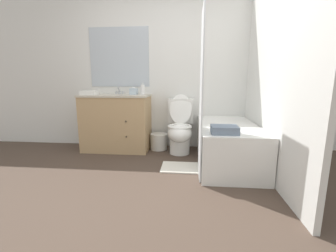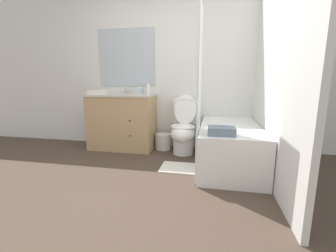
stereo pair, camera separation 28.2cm
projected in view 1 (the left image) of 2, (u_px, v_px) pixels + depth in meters
name	position (u px, v px, depth m)	size (l,w,h in m)	color
ground_plane	(148.00, 193.00, 2.20)	(14.00, 14.00, 0.00)	#47382D
wall_back	(166.00, 71.00, 3.63)	(8.00, 0.06, 2.50)	silver
wall_right	(268.00, 67.00, 2.66)	(0.05, 2.68, 2.50)	silver
vanity_cabinet	(117.00, 122.00, 3.57)	(1.04, 0.58, 0.88)	tan
sink_faucet	(119.00, 92.00, 3.67)	(0.14, 0.12, 0.12)	silver
toilet	(180.00, 128.00, 3.42)	(0.39, 0.67, 0.89)	white
bathtub	(227.00, 144.00, 2.99)	(0.74, 1.47, 0.53)	white
shower_curtain	(201.00, 95.00, 2.48)	(0.01, 0.49, 1.85)	white
wastebasket	(159.00, 142.00, 3.63)	(0.27, 0.27, 0.26)	silver
tissue_box	(134.00, 91.00, 3.54)	(0.11, 0.12, 0.12)	silver
soap_dispenser	(143.00, 89.00, 3.49)	(0.06, 0.06, 0.18)	white
hand_towel_folded	(89.00, 93.00, 3.38)	(0.23, 0.16, 0.07)	white
bath_towel_folded	(225.00, 130.00, 2.41)	(0.28, 0.22, 0.08)	slate
bath_mat	(180.00, 167.00, 2.85)	(0.46, 0.37, 0.02)	silver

